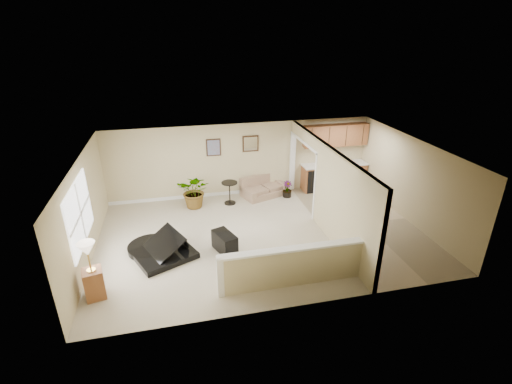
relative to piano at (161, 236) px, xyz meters
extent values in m
plane|color=beige|center=(2.74, 0.36, -0.55)|extent=(9.00, 9.00, 0.00)
cube|color=tan|center=(2.74, 3.36, 0.70)|extent=(9.00, 0.04, 2.50)
cube|color=tan|center=(2.74, -2.64, 0.70)|extent=(9.00, 0.04, 2.50)
cube|color=tan|center=(-1.76, 0.36, 0.70)|extent=(0.04, 6.00, 2.50)
cube|color=tan|center=(7.24, 0.36, 0.70)|extent=(0.04, 6.00, 2.50)
cube|color=silver|center=(2.74, 0.36, 1.95)|extent=(9.00, 6.00, 0.04)
cube|color=tan|center=(5.89, 0.36, -0.55)|extent=(2.70, 6.00, 0.01)
cube|color=tan|center=(4.54, -0.84, 0.70)|extent=(0.12, 3.60, 2.50)
cube|color=tan|center=(4.54, 2.14, 1.75)|extent=(0.12, 2.35, 0.40)
cube|color=tan|center=(2.89, -1.94, -0.08)|extent=(3.30, 0.12, 0.95)
cube|color=white|center=(2.89, -1.94, 0.41)|extent=(3.40, 0.22, 0.05)
cube|color=white|center=(1.24, -1.94, -0.05)|extent=(0.14, 0.14, 1.00)
cube|color=white|center=(-1.75, -0.14, 0.90)|extent=(0.05, 2.15, 1.45)
cube|color=#331F12|center=(1.79, 3.34, 1.20)|extent=(0.48, 0.03, 0.58)
cube|color=#7C4F62|center=(1.79, 3.32, 1.20)|extent=(0.40, 0.01, 0.50)
cube|color=#331F12|center=(3.04, 3.34, 1.25)|extent=(0.55, 0.03, 0.55)
cube|color=silver|center=(3.04, 3.32, 1.25)|extent=(0.46, 0.01, 0.46)
cube|color=#9C5A33|center=(6.04, 3.06, -0.10)|extent=(2.30, 0.60, 0.90)
cube|color=beige|center=(6.04, 3.06, 0.37)|extent=(2.36, 0.65, 0.04)
cube|color=black|center=(5.24, 3.06, -0.12)|extent=(0.60, 0.60, 0.84)
cube|color=#9C5A33|center=(6.04, 3.18, 1.40)|extent=(2.30, 0.35, 0.75)
cube|color=black|center=(0.04, -0.13, 0.19)|extent=(1.76, 1.67, 0.29)
cylinder|color=black|center=(-0.11, 0.40, 0.19)|extent=(1.19, 1.19, 0.29)
cube|color=silver|center=(0.86, -0.13, 0.15)|extent=(0.59, 0.96, 0.02)
cube|color=black|center=(-0.06, -0.04, 0.45)|extent=(1.45, 1.46, 0.65)
cube|color=black|center=(1.58, -0.19, -0.30)|extent=(0.64, 0.86, 0.51)
cube|color=#977860|center=(3.44, 3.01, -0.34)|extent=(1.70, 1.31, 0.42)
cube|color=#977860|center=(3.44, 3.34, 0.09)|extent=(1.48, 0.70, 0.44)
cube|color=#977860|center=(2.78, 3.01, -0.05)|extent=(0.46, 0.86, 0.16)
cube|color=#977860|center=(4.11, 3.01, -0.05)|extent=(0.46, 0.86, 0.16)
cylinder|color=black|center=(2.17, 2.62, -0.54)|extent=(0.38, 0.38, 0.03)
cylinder|color=black|center=(2.17, 2.62, -0.17)|extent=(0.04, 0.04, 0.73)
cylinder|color=black|center=(2.17, 2.62, 0.19)|extent=(0.52, 0.52, 0.03)
cylinder|color=black|center=(1.05, 2.61, -0.44)|extent=(0.33, 0.33, 0.23)
imported|color=#19541E|center=(1.05, 2.61, 0.02)|extent=(1.29, 1.21, 1.14)
cylinder|color=black|center=(4.19, 2.71, -0.45)|extent=(0.29, 0.29, 0.21)
imported|color=#19541E|center=(4.19, 2.71, -0.27)|extent=(0.35, 0.35, 0.57)
cube|color=#9C5A33|center=(-1.41, -1.38, -0.21)|extent=(0.48, 0.48, 0.69)
cylinder|color=gold|center=(-1.41, -1.38, 0.15)|extent=(0.18, 0.18, 0.02)
cylinder|color=gold|center=(-1.41, -1.38, 0.38)|extent=(0.03, 0.03, 0.46)
cone|color=#F1DEC4|center=(-1.41, -1.38, 0.66)|extent=(0.37, 0.37, 0.30)
camera|label=1|loc=(0.53, -8.44, 4.81)|focal=26.00mm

